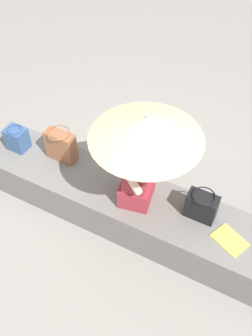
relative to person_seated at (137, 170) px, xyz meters
name	(u,v)px	position (x,y,z in m)	size (l,w,h in m)	color
ground_plane	(117,214)	(-0.22, 0.00, -0.81)	(14.00, 14.00, 0.00)	gray
stone_bench	(116,202)	(-0.22, 0.00, -0.60)	(3.08, 0.63, 0.42)	slate
person_seated	(137,170)	(0.00, 0.00, 0.00)	(0.34, 0.50, 0.90)	#992D38
parasol	(147,127)	(0.06, 0.01, 0.50)	(0.92, 0.92, 1.03)	#B7B7BC
handbag_black	(61,146)	(-0.91, 0.11, -0.21)	(0.30, 0.23, 0.35)	brown
tote_bag_canvas	(17,139)	(-1.41, 0.02, -0.26)	(0.21, 0.17, 0.27)	#335184
shoulder_bag_spare	(201,206)	(0.60, 0.08, -0.25)	(0.27, 0.20, 0.29)	black
magazine	(230,240)	(0.92, -0.05, -0.38)	(0.28, 0.20, 0.01)	#EAE04C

